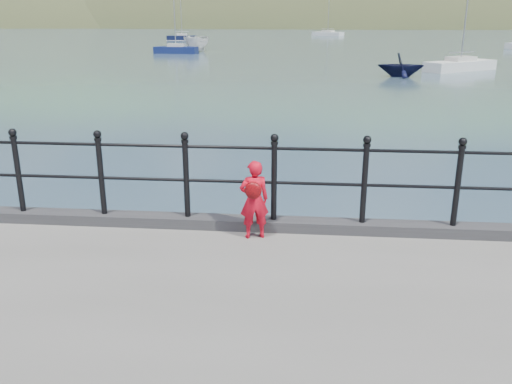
# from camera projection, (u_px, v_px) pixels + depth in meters

# --- Properties ---
(ground) EXTENTS (600.00, 600.00, 0.00)m
(ground) POSITION_uv_depth(u_px,v_px,m) (233.00, 287.00, 8.00)
(ground) COLOR #2D4251
(ground) RESTS_ON ground
(kerb) EXTENTS (60.00, 0.30, 0.15)m
(kerb) POSITION_uv_depth(u_px,v_px,m) (231.00, 223.00, 7.52)
(kerb) COLOR #28282B
(kerb) RESTS_ON quay
(railing) EXTENTS (18.11, 0.11, 1.20)m
(railing) POSITION_uv_depth(u_px,v_px,m) (230.00, 171.00, 7.29)
(railing) COLOR black
(railing) RESTS_ON kerb
(far_shore) EXTENTS (830.00, 200.00, 156.00)m
(far_shore) POSITION_uv_depth(u_px,v_px,m) (393.00, 78.00, 238.09)
(far_shore) COLOR #333A21
(far_shore) RESTS_ON ground
(child) EXTENTS (0.44, 0.36, 1.05)m
(child) POSITION_uv_depth(u_px,v_px,m) (254.00, 199.00, 7.05)
(child) COLOR red
(child) RESTS_ON quay
(launch_white) EXTENTS (2.77, 4.90, 1.79)m
(launch_white) POSITION_uv_depth(u_px,v_px,m) (197.00, 44.00, 58.14)
(launch_white) COLOR silver
(launch_white) RESTS_ON ground
(launch_navy) EXTENTS (2.99, 2.62, 1.51)m
(launch_navy) POSITION_uv_depth(u_px,v_px,m) (401.00, 65.00, 34.90)
(launch_navy) COLOR black
(launch_navy) RESTS_ON ground
(sailboat_near) EXTENTS (5.80, 5.00, 8.33)m
(sailboat_near) POSITION_uv_depth(u_px,v_px,m) (460.00, 66.00, 38.83)
(sailboat_near) COLOR silver
(sailboat_near) RESTS_ON ground
(sailboat_deep) EXTENTS (6.20, 5.17, 9.26)m
(sailboat_deep) POSITION_uv_depth(u_px,v_px,m) (328.00, 34.00, 104.75)
(sailboat_deep) COLOR white
(sailboat_deep) RESTS_ON ground
(sailboat_left) EXTENTS (5.01, 2.38, 7.03)m
(sailboat_left) POSITION_uv_depth(u_px,v_px,m) (182.00, 38.00, 86.78)
(sailboat_left) COLOR black
(sailboat_left) RESTS_ON ground
(sailboat_port) EXTENTS (4.64, 1.98, 6.74)m
(sailboat_port) POSITION_uv_depth(u_px,v_px,m) (176.00, 50.00, 56.28)
(sailboat_port) COLOR #111D4E
(sailboat_port) RESTS_ON ground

